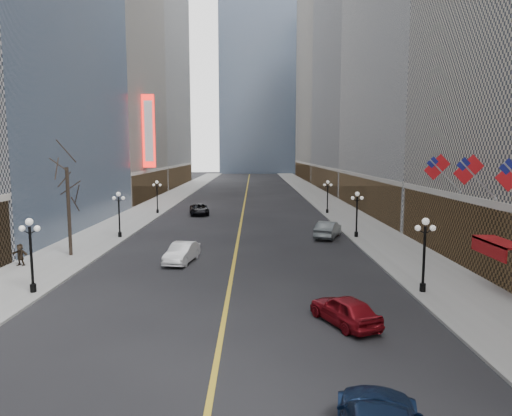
{
  "coord_description": "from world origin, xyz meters",
  "views": [
    {
      "loc": [
        1.52,
        3.19,
        8.56
      ],
      "look_at": [
        1.63,
        21.96,
        6.26
      ],
      "focal_mm": 32.0,
      "sensor_mm": 36.0,
      "label": 1
    }
  ],
  "objects_px": {
    "streetlamp_east_2": "(357,209)",
    "car_sb_far": "(328,229)",
    "streetlamp_east_1": "(424,247)",
    "streetlamp_east_3": "(328,193)",
    "streetlamp_west_1": "(31,247)",
    "car_nb_far": "(199,209)",
    "streetlamp_west_3": "(157,193)",
    "streetlamp_west_2": "(119,210)",
    "car_sb_mid": "(345,310)",
    "car_nb_mid": "(182,253)"
  },
  "relations": [
    {
      "from": "streetlamp_east_2",
      "to": "car_sb_far",
      "type": "height_order",
      "value": "streetlamp_east_2"
    },
    {
      "from": "streetlamp_east_1",
      "to": "streetlamp_east_3",
      "type": "relative_size",
      "value": 1.0
    },
    {
      "from": "streetlamp_west_1",
      "to": "car_sb_far",
      "type": "relative_size",
      "value": 0.88
    },
    {
      "from": "streetlamp_east_2",
      "to": "car_nb_far",
      "type": "height_order",
      "value": "streetlamp_east_2"
    },
    {
      "from": "streetlamp_east_1",
      "to": "streetlamp_west_3",
      "type": "height_order",
      "value": "same"
    },
    {
      "from": "streetlamp_west_3",
      "to": "car_sb_far",
      "type": "relative_size",
      "value": 0.88
    },
    {
      "from": "streetlamp_west_2",
      "to": "car_sb_far",
      "type": "relative_size",
      "value": 0.88
    },
    {
      "from": "car_sb_mid",
      "to": "streetlamp_east_3",
      "type": "bearing_deg",
      "value": -122.45
    },
    {
      "from": "car_sb_mid",
      "to": "car_sb_far",
      "type": "xyz_separation_m",
      "value": [
        2.92,
        23.17,
        0.1
      ]
    },
    {
      "from": "car_nb_mid",
      "to": "car_sb_mid",
      "type": "bearing_deg",
      "value": -42.04
    },
    {
      "from": "streetlamp_west_3",
      "to": "car_nb_mid",
      "type": "distance_m",
      "value": 29.11
    },
    {
      "from": "car_nb_mid",
      "to": "streetlamp_west_1",
      "type": "bearing_deg",
      "value": -124.1
    },
    {
      "from": "streetlamp_east_1",
      "to": "streetlamp_west_2",
      "type": "relative_size",
      "value": 1.0
    },
    {
      "from": "streetlamp_west_3",
      "to": "car_sb_far",
      "type": "height_order",
      "value": "streetlamp_west_3"
    },
    {
      "from": "streetlamp_east_2",
      "to": "streetlamp_west_3",
      "type": "height_order",
      "value": "same"
    },
    {
      "from": "streetlamp_east_3",
      "to": "streetlamp_west_3",
      "type": "xyz_separation_m",
      "value": [
        -23.6,
        0.0,
        0.0
      ]
    },
    {
      "from": "streetlamp_east_1",
      "to": "streetlamp_west_2",
      "type": "distance_m",
      "value": 29.68
    },
    {
      "from": "car_nb_far",
      "to": "car_nb_mid",
      "type": "bearing_deg",
      "value": -96.14
    },
    {
      "from": "streetlamp_east_2",
      "to": "streetlamp_east_3",
      "type": "relative_size",
      "value": 1.0
    },
    {
      "from": "car_nb_mid",
      "to": "car_sb_mid",
      "type": "xyz_separation_m",
      "value": [
        10.13,
        -12.93,
        -0.02
      ]
    },
    {
      "from": "car_nb_mid",
      "to": "car_nb_far",
      "type": "distance_m",
      "value": 27.31
    },
    {
      "from": "streetlamp_east_1",
      "to": "streetlamp_east_3",
      "type": "bearing_deg",
      "value": 90.0
    },
    {
      "from": "streetlamp_west_2",
      "to": "car_nb_mid",
      "type": "xyz_separation_m",
      "value": [
        7.74,
        -9.98,
        -2.13
      ]
    },
    {
      "from": "streetlamp_east_2",
      "to": "streetlamp_west_1",
      "type": "relative_size",
      "value": 1.0
    },
    {
      "from": "streetlamp_east_1",
      "to": "car_sb_mid",
      "type": "relative_size",
      "value": 1.03
    },
    {
      "from": "streetlamp_west_3",
      "to": "car_nb_mid",
      "type": "xyz_separation_m",
      "value": [
        7.74,
        -27.98,
        -2.13
      ]
    },
    {
      "from": "streetlamp_east_1",
      "to": "streetlamp_east_2",
      "type": "xyz_separation_m",
      "value": [
        0.0,
        18.0,
        0.0
      ]
    },
    {
      "from": "streetlamp_east_2",
      "to": "car_nb_mid",
      "type": "relative_size",
      "value": 0.97
    },
    {
      "from": "streetlamp_west_3",
      "to": "car_sb_mid",
      "type": "distance_m",
      "value": 44.69
    },
    {
      "from": "car_nb_far",
      "to": "car_sb_mid",
      "type": "bearing_deg",
      "value": -83.43
    },
    {
      "from": "streetlamp_west_3",
      "to": "car_nb_mid",
      "type": "height_order",
      "value": "streetlamp_west_3"
    },
    {
      "from": "streetlamp_east_1",
      "to": "streetlamp_west_1",
      "type": "bearing_deg",
      "value": 180.0
    },
    {
      "from": "streetlamp_east_3",
      "to": "car_nb_far",
      "type": "bearing_deg",
      "value": -177.64
    },
    {
      "from": "car_nb_mid",
      "to": "streetlamp_west_3",
      "type": "bearing_deg",
      "value": 115.34
    },
    {
      "from": "streetlamp_west_1",
      "to": "car_nb_mid",
      "type": "xyz_separation_m",
      "value": [
        7.74,
        8.02,
        -2.13
      ]
    },
    {
      "from": "streetlamp_east_3",
      "to": "car_sb_mid",
      "type": "relative_size",
      "value": 1.03
    },
    {
      "from": "streetlamp_west_2",
      "to": "streetlamp_west_3",
      "type": "bearing_deg",
      "value": 90.0
    },
    {
      "from": "streetlamp_east_2",
      "to": "streetlamp_east_3",
      "type": "xyz_separation_m",
      "value": [
        0.0,
        18.0,
        0.0
      ]
    },
    {
      "from": "streetlamp_east_1",
      "to": "car_nb_far",
      "type": "relative_size",
      "value": 0.84
    },
    {
      "from": "car_nb_mid",
      "to": "car_nb_far",
      "type": "xyz_separation_m",
      "value": [
        -1.86,
        27.25,
        -0.02
      ]
    },
    {
      "from": "streetlamp_east_1",
      "to": "car_sb_far",
      "type": "distance_m",
      "value": 18.59
    },
    {
      "from": "streetlamp_west_3",
      "to": "car_nb_far",
      "type": "relative_size",
      "value": 0.84
    },
    {
      "from": "streetlamp_east_3",
      "to": "car_nb_far",
      "type": "height_order",
      "value": "streetlamp_east_3"
    },
    {
      "from": "streetlamp_west_1",
      "to": "car_nb_mid",
      "type": "bearing_deg",
      "value": 46.02
    },
    {
      "from": "streetlamp_west_1",
      "to": "car_sb_mid",
      "type": "relative_size",
      "value": 1.03
    },
    {
      "from": "streetlamp_west_1",
      "to": "car_sb_mid",
      "type": "bearing_deg",
      "value": -15.35
    },
    {
      "from": "streetlamp_east_1",
      "to": "car_sb_mid",
      "type": "height_order",
      "value": "streetlamp_east_1"
    },
    {
      "from": "car_nb_far",
      "to": "car_sb_mid",
      "type": "relative_size",
      "value": 1.23
    },
    {
      "from": "streetlamp_west_1",
      "to": "car_nb_far",
      "type": "xyz_separation_m",
      "value": [
        5.88,
        35.27,
        -2.16
      ]
    },
    {
      "from": "streetlamp_west_3",
      "to": "car_nb_far",
      "type": "xyz_separation_m",
      "value": [
        5.88,
        -0.73,
        -2.16
      ]
    }
  ]
}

